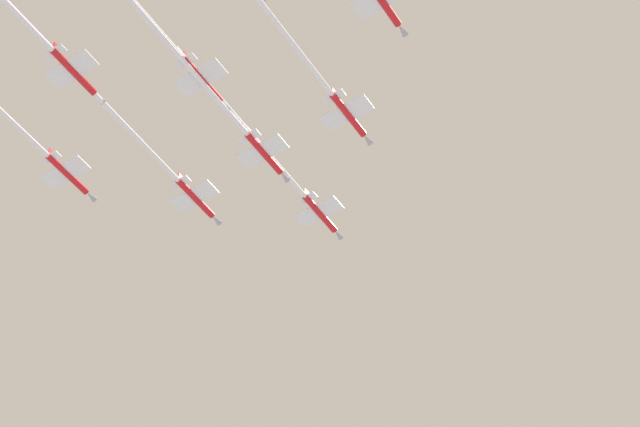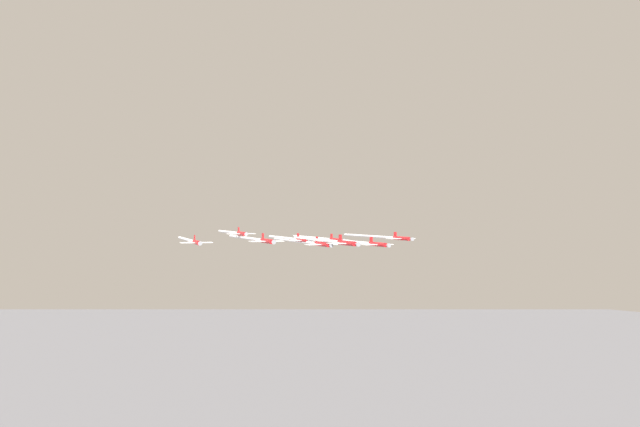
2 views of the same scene
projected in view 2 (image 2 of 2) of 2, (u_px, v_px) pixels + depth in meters
The scene contains 9 objects.
jet_lead at pixel (329, 241), 160.25m from camera, with size 45.15×29.43×2.77m.
jet_port_inner at pixel (353, 242), 187.51m from camera, with size 56.30×36.56×2.77m.
jet_starboard_inner at pixel (253, 239), 173.85m from camera, with size 52.06×33.85×2.77m.
jet_port_outer at pixel (305, 242), 180.83m from camera, with size 51.17×33.28×2.77m.
jet_starboard_outer at pixel (382, 237), 206.15m from camera, with size 49.49×32.21×2.77m.
jet_center_rear at pixel (191, 241), 182.39m from camera, with size 48.35×31.47×2.77m.
jet_port_trail at pixel (292, 239), 194.13m from camera, with size 41.68×27.21×2.77m.
jet_starboard_trail at pixel (322, 239), 216.57m from camera, with size 49.71×32.34×2.77m.
jet_tail_end at pixel (234, 233), 202.07m from camera, with size 43.49×28.37×2.77m.
Camera 2 is at (-79.91, 104.55, 159.00)m, focal length 31.81 mm.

